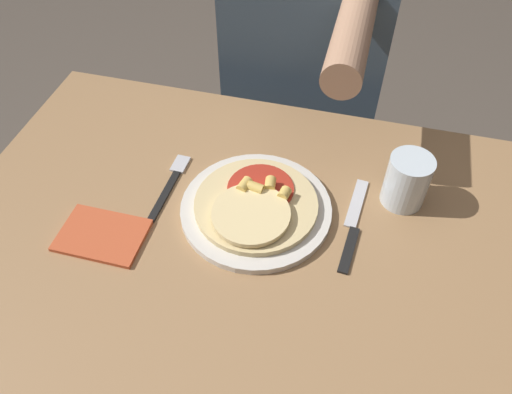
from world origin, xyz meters
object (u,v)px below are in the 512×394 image
at_px(pizza, 255,205).
at_px(person_diner, 307,52).
at_px(dining_table, 261,274).
at_px(plate, 256,209).
at_px(knife, 353,225).
at_px(fork, 171,182).
at_px(drinking_glass, 407,181).

distance_m(pizza, person_diner, 0.52).
height_order(dining_table, plate, plate).
height_order(plate, knife, plate).
bearing_deg(plate, dining_table, -67.03).
height_order(fork, knife, same).
distance_m(plate, fork, 0.18).
bearing_deg(drinking_glass, person_diner, 121.55).
height_order(pizza, knife, pizza).
relative_size(drinking_glass, person_diner, 0.08).
bearing_deg(dining_table, knife, 23.46).
xyz_separation_m(plate, knife, (0.18, 0.01, -0.00)).
distance_m(plate, pizza, 0.02).
bearing_deg(fork, drinking_glass, 9.07).
distance_m(dining_table, person_diner, 0.59).
relative_size(dining_table, pizza, 5.06).
height_order(fork, drinking_glass, drinking_glass).
relative_size(knife, person_diner, 0.18).
relative_size(plate, fork, 1.58).
relative_size(pizza, fork, 1.28).
bearing_deg(drinking_glass, pizza, -158.35).
distance_m(drinking_glass, person_diner, 0.50).
xyz_separation_m(dining_table, drinking_glass, (0.23, 0.15, 0.17)).
height_order(plate, person_diner, person_diner).
distance_m(fork, person_diner, 0.52).
height_order(dining_table, drinking_glass, drinking_glass).
bearing_deg(person_diner, dining_table, -87.33).
bearing_deg(plate, person_diner, 90.33).
relative_size(fork, drinking_glass, 1.72).
bearing_deg(fork, knife, -2.84).
relative_size(plate, knife, 1.25).
distance_m(dining_table, fork, 0.25).
xyz_separation_m(dining_table, fork, (-0.20, 0.08, 0.12)).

